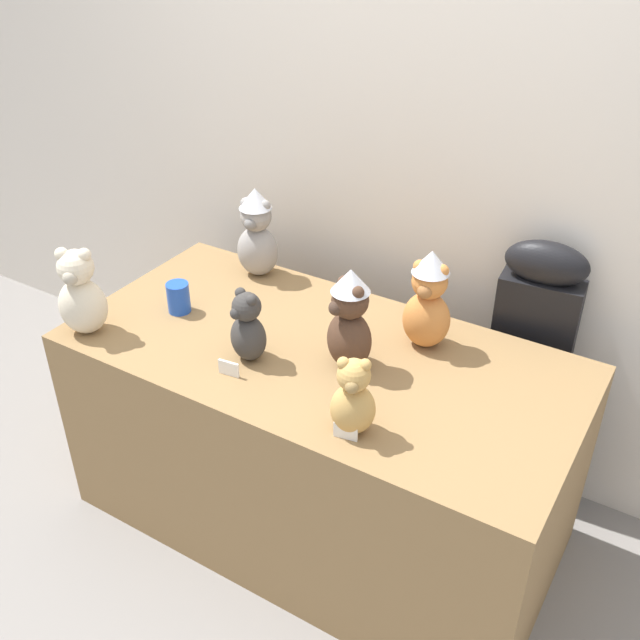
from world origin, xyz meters
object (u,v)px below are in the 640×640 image
at_px(teddy_bear_cocoa, 349,320).
at_px(teddy_bear_cream, 81,294).
at_px(teddy_bear_charcoal, 248,328).
at_px(party_cup_blue, 178,298).
at_px(display_table, 320,440).
at_px(teddy_bear_honey, 353,398).
at_px(instrument_case, 526,374).
at_px(teddy_bear_ash, 257,234).
at_px(teddy_bear_ginger, 428,301).

relative_size(teddy_bear_cocoa, teddy_bear_cream, 1.10).
height_order(teddy_bear_charcoal, party_cup_blue, teddy_bear_charcoal).
distance_m(display_table, teddy_bear_honey, 0.64).
relative_size(instrument_case, teddy_bear_cocoa, 3.12).
bearing_deg(display_table, teddy_bear_ash, 145.79).
xyz_separation_m(instrument_case, teddy_bear_cream, (-1.28, -0.86, 0.38)).
bearing_deg(party_cup_blue, teddy_bear_honey, -16.10).
distance_m(teddy_bear_honey, teddy_bear_ginger, 0.50).
height_order(teddy_bear_ginger, teddy_bear_charcoal, teddy_bear_ginger).
relative_size(teddy_bear_honey, party_cup_blue, 2.26).
relative_size(instrument_case, party_cup_blue, 9.81).
height_order(display_table, teddy_bear_cream, teddy_bear_cream).
xyz_separation_m(display_table, teddy_bear_cocoa, (0.12, -0.02, 0.56)).
height_order(teddy_bear_cocoa, party_cup_blue, teddy_bear_cocoa).
bearing_deg(teddy_bear_charcoal, teddy_bear_cocoa, 42.20).
height_order(display_table, teddy_bear_ash, teddy_bear_ash).
bearing_deg(teddy_bear_ginger, instrument_case, 43.32).
relative_size(teddy_bear_ginger, teddy_bear_cocoa, 1.00).
xyz_separation_m(teddy_bear_ginger, party_cup_blue, (-0.83, -0.26, -0.11)).
bearing_deg(teddy_bear_cocoa, teddy_bear_cream, -133.36).
bearing_deg(teddy_bear_cream, teddy_bear_charcoal, -11.35).
distance_m(teddy_bear_charcoal, teddy_bear_cream, 0.59).
xyz_separation_m(display_table, teddy_bear_charcoal, (-0.17, -0.15, 0.50)).
height_order(teddy_bear_cocoa, teddy_bear_ash, teddy_bear_ash).
distance_m(teddy_bear_charcoal, party_cup_blue, 0.40).
height_order(display_table, party_cup_blue, party_cup_blue).
relative_size(teddy_bear_ginger, teddy_bear_ash, 0.98).
distance_m(display_table, teddy_bear_cream, 0.96).
distance_m(instrument_case, teddy_bear_charcoal, 1.06).
xyz_separation_m(teddy_bear_ginger, teddy_bear_cream, (-1.01, -0.52, -0.02)).
height_order(teddy_bear_honey, teddy_bear_ash, teddy_bear_ash).
distance_m(display_table, instrument_case, 0.79).
distance_m(instrument_case, teddy_bear_cocoa, 0.81).
xyz_separation_m(teddy_bear_honey, teddy_bear_charcoal, (-0.46, 0.14, -0.00)).
distance_m(instrument_case, teddy_bear_ginger, 0.59).
relative_size(teddy_bear_ash, party_cup_blue, 3.20).
height_order(display_table, teddy_bear_ginger, teddy_bear_ginger).
xyz_separation_m(display_table, teddy_bear_ginger, (0.27, 0.21, 0.56)).
relative_size(teddy_bear_honey, teddy_bear_cream, 0.79).
height_order(teddy_bear_ginger, teddy_bear_ash, teddy_bear_ash).
distance_m(instrument_case, teddy_bear_cream, 1.59).
bearing_deg(teddy_bear_honey, display_table, 111.37).
xyz_separation_m(teddy_bear_honey, teddy_bear_ash, (-0.76, 0.61, 0.06)).
bearing_deg(display_table, teddy_bear_honey, -45.64).
distance_m(instrument_case, party_cup_blue, 1.28).
xyz_separation_m(teddy_bear_ginger, teddy_bear_cocoa, (-0.16, -0.23, -0.00)).
xyz_separation_m(teddy_bear_cocoa, teddy_bear_ash, (-0.59, 0.34, 0.00)).
height_order(teddy_bear_charcoal, teddy_bear_cocoa, teddy_bear_cocoa).
bearing_deg(teddy_bear_honey, teddy_bear_cream, 158.29).
bearing_deg(teddy_bear_cocoa, teddy_bear_charcoal, -127.85).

